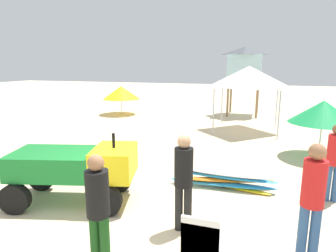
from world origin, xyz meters
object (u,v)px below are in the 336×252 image
(lifeguard_near_left, at_px, (313,195))
(lifeguard_near_right, at_px, (335,158))
(surfboard_pile, at_px, (226,180))
(utility_cart, at_px, (76,166))
(stacked_plastic_chairs, at_px, (202,243))
(popup_canopy, at_px, (249,77))
(beach_umbrella_mid, at_px, (323,112))
(lifeguard_tower, at_px, (245,67))
(lifeguard_near_center, at_px, (98,205))
(beach_umbrella_left, at_px, (121,93))
(lifeguard_far_right, at_px, (184,177))

(lifeguard_near_left, relative_size, lifeguard_near_right, 1.07)
(surfboard_pile, relative_size, lifeguard_near_right, 1.50)
(utility_cart, xyz_separation_m, stacked_plastic_chairs, (2.96, -1.52, -0.18))
(surfboard_pile, xyz_separation_m, popup_canopy, (0.08, 6.45, 2.16))
(lifeguard_near_right, xyz_separation_m, beach_umbrella_mid, (0.28, 3.22, 0.49))
(lifeguard_tower, bearing_deg, surfboard_pile, -88.01)
(surfboard_pile, bearing_deg, lifeguard_near_left, -56.50)
(utility_cart, height_order, stacked_plastic_chairs, utility_cart)
(lifeguard_near_center, xyz_separation_m, beach_umbrella_left, (-5.82, 12.02, 0.30))
(lifeguard_near_right, height_order, beach_umbrella_mid, beach_umbrella_mid)
(lifeguard_near_center, height_order, beach_umbrella_left, lifeguard_near_center)
(lifeguard_near_right, distance_m, beach_umbrella_left, 12.75)
(stacked_plastic_chairs, height_order, lifeguard_far_right, lifeguard_far_right)
(lifeguard_near_right, bearing_deg, popup_canopy, 108.34)
(utility_cart, height_order, beach_umbrella_left, beach_umbrella_left)
(popup_canopy, distance_m, lifeguard_tower, 4.17)
(stacked_plastic_chairs, height_order, lifeguard_near_left, lifeguard_near_left)
(surfboard_pile, distance_m, popup_canopy, 6.80)
(lifeguard_near_left, relative_size, beach_umbrella_left, 0.84)
(surfboard_pile, bearing_deg, utility_cart, -149.64)
(stacked_plastic_chairs, relative_size, surfboard_pile, 0.41)
(surfboard_pile, height_order, lifeguard_near_center, lifeguard_near_center)
(stacked_plastic_chairs, bearing_deg, lifeguard_tower, 91.86)
(lifeguard_near_center, xyz_separation_m, lifeguard_far_right, (0.86, 1.30, 0.02))
(utility_cart, height_order, lifeguard_near_left, lifeguard_near_left)
(lifeguard_near_center, distance_m, popup_canopy, 9.99)
(lifeguard_near_left, bearing_deg, lifeguard_near_right, 71.94)
(popup_canopy, height_order, beach_umbrella_mid, popup_canopy)
(surfboard_pile, relative_size, lifeguard_near_center, 1.48)
(lifeguard_near_left, distance_m, popup_canopy, 8.89)
(utility_cart, height_order, lifeguard_near_right, lifeguard_near_right)
(lifeguard_near_left, bearing_deg, lifeguard_near_center, -158.30)
(lifeguard_near_right, height_order, popup_canopy, popup_canopy)
(stacked_plastic_chairs, relative_size, lifeguard_near_left, 0.57)
(utility_cart, relative_size, lifeguard_far_right, 1.61)
(popup_canopy, distance_m, beach_umbrella_mid, 4.11)
(lifeguard_near_center, bearing_deg, lifeguard_tower, 86.03)
(lifeguard_tower, distance_m, beach_umbrella_mid, 7.98)
(lifeguard_tower, bearing_deg, beach_umbrella_left, -164.32)
(stacked_plastic_chairs, relative_size, beach_umbrella_left, 0.48)
(lifeguard_near_left, xyz_separation_m, lifeguard_tower, (-1.84, 12.81, 1.71))
(stacked_plastic_chairs, bearing_deg, utility_cart, 152.87)
(lifeguard_near_left, distance_m, lifeguard_near_right, 2.38)
(lifeguard_near_center, bearing_deg, beach_umbrella_left, 115.83)
(lifeguard_far_right, xyz_separation_m, popup_canopy, (0.56, 8.49, 1.36))
(lifeguard_near_center, xyz_separation_m, lifeguard_near_right, (3.54, 3.38, -0.01))
(lifeguard_far_right, relative_size, popup_canopy, 0.61)
(stacked_plastic_chairs, bearing_deg, surfboard_pile, 91.45)
(beach_umbrella_left, bearing_deg, beach_umbrella_mid, -29.39)
(surfboard_pile, bearing_deg, lifeguard_near_right, 0.81)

